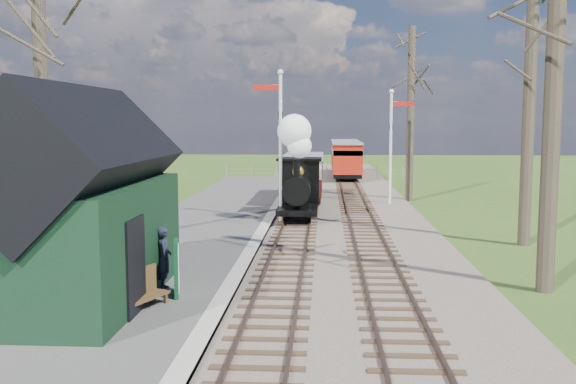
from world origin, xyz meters
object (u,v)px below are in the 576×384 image
Objects in this scene: red_carriage_a at (347,160)px; person at (164,258)px; sign_board at (177,268)px; coach at (303,175)px; locomotive at (298,175)px; bench at (137,291)px; semaphore_near at (279,135)px; station_shed at (80,208)px; semaphore_far at (392,138)px; red_carriage_b at (344,156)px.

person is (-5.29, -30.01, -0.55)m from red_carriage_a.
coach is at bearing 82.80° from sign_board.
locomotive reaches higher than coach.
coach is 17.77m from person.
coach reaches higher than bench.
sign_board is (-4.88, -30.49, -0.67)m from red_carriage_a.
sign_board is at bearing -97.47° from semaphore_near.
bench is at bearing -99.79° from red_carriage_a.
locomotive is 2.82× the size of person.
semaphore_far is at bearing 64.28° from station_shed.
semaphore_near is at bearing -149.05° from locomotive.
semaphore_near is 24.79m from red_carriage_b.
coach is 12.72m from red_carriage_a.
red_carriage_b reaches higher than bench.
semaphore_far is (5.14, 6.00, -0.27)m from semaphore_near.
red_carriage_a is 32.14m from bench.
semaphore_far is 18.92m from sign_board.
station_shed is 37.12m from red_carriage_b.
station_shed reaches higher than red_carriage_a.
red_carriage_b is at bearing 82.28° from sign_board.
semaphore_far is at bearing -36.52° from person.
semaphore_near reaches higher than locomotive.
semaphore_far reaches higher than coach.
red_carriage_a is at bearing 97.79° from semaphore_far.
semaphore_near is at bearing 82.53° from sign_board.
station_shed is 4.99× the size of sign_board.
semaphore_far reaches higher than red_carriage_a.
sign_board is (-1.51, -11.53, -2.79)m from semaphore_near.
red_carriage_a is (6.90, 30.96, -0.77)m from station_shed.
person is at bearing -103.12° from locomotive.
semaphore_far is 18.64m from red_carriage_b.
semaphore_far is (8.67, 18.00, 1.08)m from station_shed.
semaphore_near is 1.22× the size of red_carriage_b.
bench is (-5.46, -37.15, -0.90)m from red_carriage_b.
semaphore_near is 1.47× the size of locomotive.
station_shed is at bearing -115.72° from semaphore_far.
semaphore_near is at bearing -23.88° from person.
sign_board is at bearing -153.68° from person.
semaphore_far is 13.21m from red_carriage_a.
station_shed is 2.29m from person.
red_carriage_b is 3.40× the size of person.
semaphore_far is at bearing 69.21° from sign_board.
coach is (0.01, 6.06, -0.52)m from locomotive.
person is (-1.92, -11.04, -2.67)m from semaphore_near.
station_shed reaches higher than bench.
red_carriage_a is 30.47m from person.
locomotive is 6.08m from coach.
station_shed is 4.19× the size of person.
red_carriage_b is (0.00, 5.50, 0.00)m from red_carriage_a.
semaphore_near is at bearing -100.07° from red_carriage_a.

